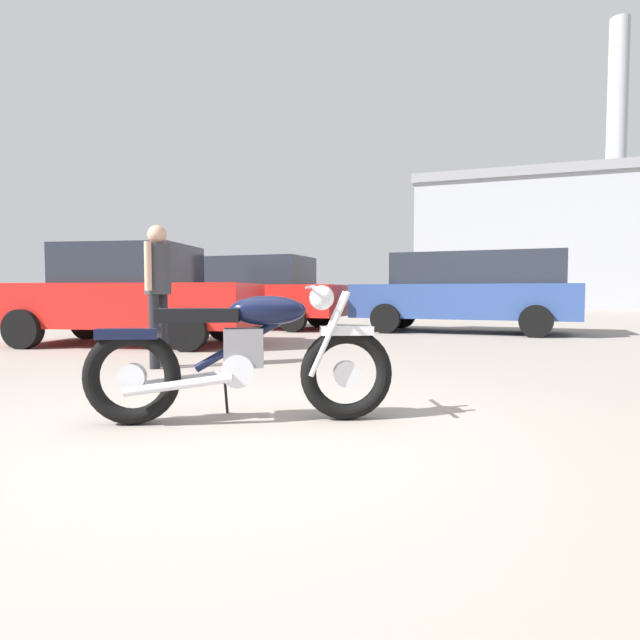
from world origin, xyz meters
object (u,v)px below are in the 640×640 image
Objects in this scene: red_hatchback_near at (246,290)px; pale_sedan_back at (236,291)px; vintage_motorcycle at (244,356)px; bystander at (158,281)px; white_estate_far at (467,290)px; dark_sedan_left at (131,295)px.

red_hatchback_near is 0.96× the size of pale_sedan_back.
vintage_motorcycle is at bearing -62.44° from red_hatchback_near.
pale_sedan_back is at bearing -69.21° from bystander.
white_estate_far reaches higher than bystander.
red_hatchback_near is (-4.18, 8.36, 0.49)m from vintage_motorcycle.
vintage_motorcycle is 9.36m from red_hatchback_near.
bystander is at bearing -71.01° from red_hatchback_near.
pale_sedan_back is (-7.58, 14.26, 0.49)m from vintage_motorcycle.
red_hatchback_near is at bearing -100.51° from dark_sedan_left.
vintage_motorcycle is 1.17× the size of bystander.
red_hatchback_near reaches higher than dark_sedan_left.
vintage_motorcycle is at bearing 85.29° from white_estate_far.
pale_sedan_back is (-8.65, 5.62, 0.00)m from white_estate_far.
white_estate_far is 10.32m from pale_sedan_back.
red_hatchback_near reaches higher than bystander.
white_estate_far is 0.97× the size of pale_sedan_back.
bystander is 0.35× the size of red_hatchback_near.
white_estate_far and pale_sedan_back have the same top height.
bystander is at bearing 66.95° from white_estate_far.
vintage_motorcycle is at bearing 133.76° from bystander.
white_estate_far is at bearing 3.98° from red_hatchback_near.
vintage_motorcycle is at bearing 125.28° from dark_sedan_left.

